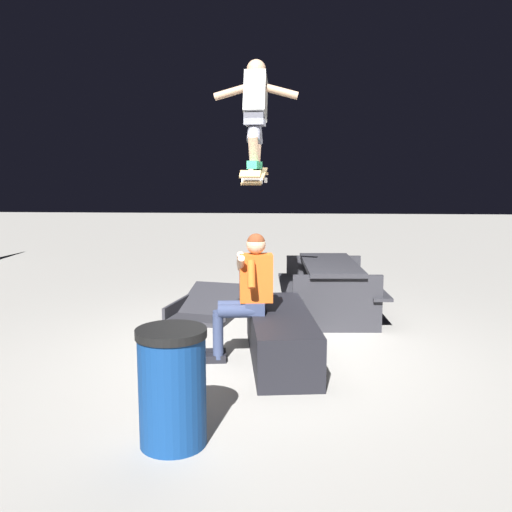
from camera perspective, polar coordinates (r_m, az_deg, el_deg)
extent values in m
plane|color=gray|center=(6.17, 0.98, -10.00)|extent=(40.00, 40.00, 0.00)
cube|color=black|center=(5.96, 2.52, -8.14)|extent=(2.00, 0.85, 0.51)
cube|color=#2D3856|center=(5.88, 0.00, -5.21)|extent=(0.32, 0.20, 0.12)
cube|color=#D15119|center=(5.81, 0.00, -2.24)|extent=(0.24, 0.36, 0.50)
sphere|color=tan|center=(5.75, 0.00, 1.18)|extent=(0.20, 0.20, 0.20)
sphere|color=brown|center=(5.75, 0.00, 1.38)|extent=(0.19, 0.19, 0.19)
cylinder|color=#D15119|center=(5.60, -0.49, -1.89)|extent=(0.20, 0.10, 0.29)
cylinder|color=tan|center=(5.65, -1.54, -0.75)|extent=(0.24, 0.10, 0.19)
cylinder|color=#D15119|center=(5.99, -0.69, -1.18)|extent=(0.20, 0.10, 0.29)
cylinder|color=tan|center=(5.89, -1.63, -0.37)|extent=(0.24, 0.10, 0.19)
cylinder|color=#2D3856|center=(5.79, -1.93, -5.64)|extent=(0.19, 0.41, 0.14)
cylinder|color=#2D3856|center=(5.86, -3.89, -8.25)|extent=(0.11, 0.11, 0.47)
cube|color=black|center=(5.93, -4.36, -10.40)|extent=(0.13, 0.27, 0.08)
cylinder|color=#2D3856|center=(5.96, -1.98, -5.21)|extent=(0.19, 0.41, 0.14)
cylinder|color=#2D3856|center=(6.03, -3.88, -7.75)|extent=(0.11, 0.11, 0.47)
cube|color=black|center=(6.10, -4.34, -9.85)|extent=(0.13, 0.27, 0.08)
cube|color=#AD8451|center=(5.86, -0.11, 8.18)|extent=(0.80, 0.23, 0.17)
cube|color=#AD8451|center=(6.31, 0.31, 8.40)|extent=(0.13, 0.20, 0.03)
cube|color=#AD8451|center=(5.41, -0.60, 8.34)|extent=(0.12, 0.20, 0.08)
cube|color=#99999E|center=(6.14, 0.16, 7.97)|extent=(0.07, 0.16, 0.04)
cylinder|color=white|center=(6.15, -0.68, 7.74)|extent=(0.06, 0.03, 0.05)
cylinder|color=white|center=(6.13, 1.01, 7.74)|extent=(0.06, 0.03, 0.05)
cube|color=#99999E|center=(5.58, -0.41, 7.89)|extent=(0.07, 0.16, 0.04)
cylinder|color=white|center=(5.59, -1.33, 7.64)|extent=(0.06, 0.03, 0.05)
cylinder|color=white|center=(5.57, 0.52, 7.64)|extent=(0.06, 0.03, 0.05)
cube|color=#2D9E66|center=(6.04, 0.07, 9.24)|extent=(0.26, 0.11, 0.08)
cube|color=#2D9E66|center=(5.68, -0.30, 9.27)|extent=(0.26, 0.11, 0.08)
cylinder|color=tan|center=(5.99, 0.02, 10.78)|extent=(0.24, 0.11, 0.31)
cylinder|color=#595A65|center=(5.93, -0.06, 12.73)|extent=(0.34, 0.14, 0.33)
cylinder|color=tan|center=(5.74, -0.24, 10.86)|extent=(0.24, 0.11, 0.31)
cylinder|color=#595A65|center=(5.82, -0.17, 12.81)|extent=(0.34, 0.14, 0.33)
cube|color=#595A65|center=(5.88, -0.11, 13.74)|extent=(0.31, 0.21, 0.12)
cube|color=silver|center=(5.98, -0.03, 15.97)|extent=(0.46, 0.24, 0.52)
sphere|color=tan|center=(6.09, 0.03, 18.51)|extent=(0.20, 0.20, 0.20)
cylinder|color=tan|center=(6.04, -2.18, 16.47)|extent=(0.10, 0.45, 0.19)
cylinder|color=tan|center=(5.99, 2.17, 16.53)|extent=(0.10, 0.45, 0.19)
cube|color=#28282D|center=(7.81, -4.86, -5.76)|extent=(1.38, 1.04, 0.06)
cube|color=#28282D|center=(7.79, -4.86, -5.14)|extent=(1.33, 1.03, 0.44)
cube|color=#28282D|center=(7.86, -7.73, -5.14)|extent=(1.10, 0.27, 0.21)
cube|color=#28282D|center=(7.74, -1.96, -5.28)|extent=(1.10, 0.27, 0.21)
cube|color=#28282D|center=(7.63, 7.57, -0.86)|extent=(1.74, 0.79, 0.06)
cube|color=#28282D|center=(7.63, 3.42, -3.08)|extent=(1.71, 0.34, 0.04)
cube|color=#28282D|center=(7.77, 11.56, -3.03)|extent=(1.71, 0.34, 0.04)
cube|color=#28282D|center=(8.44, 6.87, -2.39)|extent=(0.12, 1.10, 0.72)
cube|color=#28282D|center=(6.95, 8.30, -4.85)|extent=(0.12, 1.10, 0.72)
cylinder|color=navy|center=(4.19, -8.52, -13.47)|extent=(0.49, 0.49, 0.81)
cylinder|color=black|center=(4.05, -8.66, -7.76)|extent=(0.51, 0.51, 0.06)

